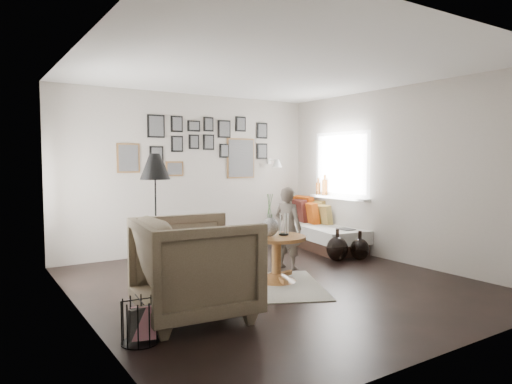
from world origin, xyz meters
TOP-DOWN VIEW (x-y plane):
  - ground at (0.00, 0.00)m, footprint 4.80×4.80m
  - wall_back at (0.00, 2.40)m, footprint 4.50×0.00m
  - wall_front at (0.00, -2.40)m, footprint 4.50×0.00m
  - wall_left at (-2.25, 0.00)m, footprint 0.00×4.80m
  - wall_right at (2.25, 0.00)m, footprint 0.00×4.80m
  - ceiling at (0.00, 0.00)m, footprint 4.80×4.80m
  - door_left at (-2.23, 1.20)m, footprint 0.00×2.14m
  - window_right at (2.18, 1.34)m, footprint 0.15×1.32m
  - gallery_wall at (0.29, 2.38)m, footprint 2.74×0.03m
  - wall_sconce at (1.55, 2.13)m, footprint 0.18×0.36m
  - rug at (-0.44, 0.05)m, footprint 2.29×2.02m
  - pedestal_table at (0.07, 0.06)m, footprint 0.74×0.74m
  - vase at (-0.01, 0.08)m, footprint 0.21×0.21m
  - candles at (0.18, 0.06)m, footprint 0.13×0.13m
  - daybed at (2.00, 1.47)m, footprint 1.03×1.85m
  - magazine_on_daybed at (2.00, 0.83)m, footprint 0.20×0.27m
  - armchair at (-1.34, -0.57)m, footprint 1.18×1.16m
  - armchair_cushion at (-1.31, -0.52)m, footprint 0.50×0.52m
  - floor_lamp at (-1.19, 0.88)m, footprint 0.37×0.37m
  - magazine_basket at (-2.00, -0.89)m, footprint 0.32×0.32m
  - demijohn_large at (1.50, 0.50)m, footprint 0.33×0.33m
  - demijohn_small at (1.85, 0.38)m, footprint 0.29×0.29m
  - child at (0.60, 0.53)m, footprint 0.40×0.49m

SIDE VIEW (x-z plane):
  - ground at x=0.00m, z-range 0.00..0.00m
  - rug at x=-0.44m, z-range 0.00..0.01m
  - demijohn_small at x=1.85m, z-range -0.05..0.39m
  - magazine_basket at x=-2.00m, z-range 0.00..0.37m
  - demijohn_large at x=1.50m, z-range -0.06..0.43m
  - pedestal_table at x=0.07m, z-range -0.02..0.56m
  - daybed at x=2.00m, z-range -0.16..0.70m
  - magazine_on_daybed at x=2.00m, z-range 0.40..0.41m
  - armchair_cushion at x=-1.31m, z-range 0.38..0.58m
  - armchair at x=-1.34m, z-range 0.00..0.98m
  - child at x=0.60m, z-range 0.00..1.15m
  - candles at x=0.18m, z-range 0.57..0.85m
  - vase at x=-0.01m, z-range 0.48..1.00m
  - window_right at x=2.18m, z-range 0.28..1.58m
  - door_left at x=-2.23m, z-range -0.02..2.12m
  - wall_back at x=0.00m, z-range -0.95..3.55m
  - wall_front at x=0.00m, z-range -0.95..3.55m
  - wall_left at x=-2.25m, z-range -1.10..3.70m
  - wall_right at x=2.25m, z-range -1.10..3.70m
  - floor_lamp at x=-1.19m, z-range 0.58..2.18m
  - wall_sconce at x=1.55m, z-range 1.38..1.54m
  - gallery_wall at x=0.29m, z-range 1.20..2.28m
  - ceiling at x=0.00m, z-range 2.60..2.60m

